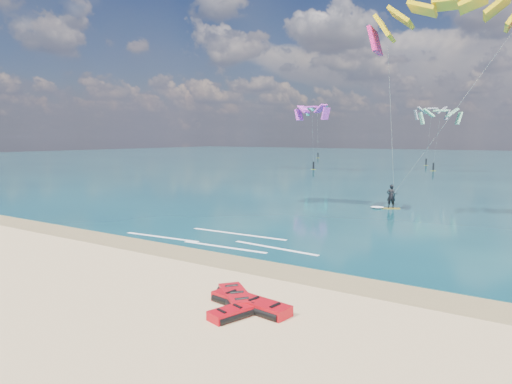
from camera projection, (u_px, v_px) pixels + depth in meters
ground at (405, 187)px, 53.43m from camera, size 320.00×320.00×0.00m
wet_sand_strip at (203, 256)px, 22.59m from camera, size 320.00×2.40×0.01m
sea at (479, 162)px, 106.78m from camera, size 320.00×200.00×0.04m
packed_kite_left at (250, 308)px, 15.78m from camera, size 3.43×1.59×0.42m
packed_kite_mid at (236, 302)px, 16.40m from camera, size 2.62×2.46×0.43m
packed_kite_right at (235, 316)px, 15.06m from camera, size 1.55×2.23×0.37m
kitesurfer_main at (417, 105)px, 32.20m from camera, size 12.99×8.42×15.91m
shoreline_foam at (225, 241)px, 25.84m from camera, size 12.19×3.71×0.01m
distant_kites at (433, 138)px, 86.92m from camera, size 76.27×43.76×13.67m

